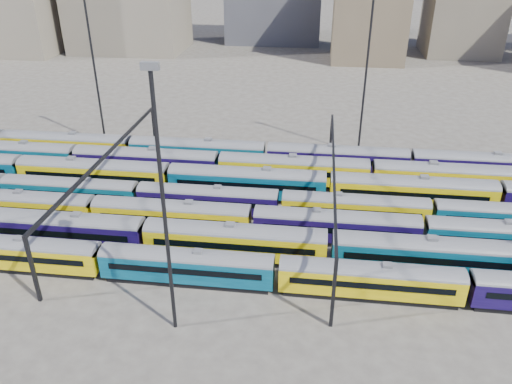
# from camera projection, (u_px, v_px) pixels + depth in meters

# --- Properties ---
(ground) EXTENTS (500.00, 500.00, 0.00)m
(ground) POSITION_uv_depth(u_px,v_px,m) (255.00, 216.00, 67.33)
(ground) COLOR #433E39
(ground) RESTS_ON ground
(rake_0) EXTENTS (96.38, 2.83, 4.75)m
(rake_0) POSITION_uv_depth(u_px,v_px,m) (370.00, 277.00, 51.44)
(rake_0) COLOR black
(rake_0) RESTS_ON ground
(rake_1) EXTENTS (128.77, 3.14, 5.29)m
(rake_1) POSITION_uv_depth(u_px,v_px,m) (145.00, 232.00, 58.56)
(rake_1) COLOR black
(rake_1) RESTS_ON ground
(rake_2) EXTENTS (122.72, 2.99, 5.04)m
(rake_2) POSITION_uv_depth(u_px,v_px,m) (94.00, 208.00, 63.95)
(rake_2) COLOR black
(rake_2) RESTS_ON ground
(rake_3) EXTENTS (135.64, 2.84, 4.76)m
(rake_3) POSITION_uv_depth(u_px,v_px,m) (355.00, 206.00, 64.72)
(rake_3) COLOR black
(rake_3) RESTS_ON ground
(rake_4) EXTENTS (158.68, 3.31, 5.59)m
(rake_4) POSITION_uv_depth(u_px,v_px,m) (247.00, 180.00, 70.56)
(rake_4) COLOR black
(rake_4) RESTS_ON ground
(rake_5) EXTENTS (113.06, 3.31, 5.59)m
(rake_5) POSITION_uv_depth(u_px,v_px,m) (294.00, 167.00, 74.26)
(rake_5) COLOR black
(rake_5) RESTS_ON ground
(rake_6) EXTENTS (110.99, 3.25, 5.48)m
(rake_6) POSITION_uv_depth(u_px,v_px,m) (197.00, 150.00, 80.43)
(rake_6) COLOR black
(rake_6) RESTS_ON ground
(gantry_1) EXTENTS (0.35, 40.35, 8.03)m
(gantry_1) POSITION_uv_depth(u_px,v_px,m) (106.00, 163.00, 66.40)
(gantry_1) COLOR black
(gantry_1) RESTS_ON ground
(gantry_2) EXTENTS (0.35, 40.35, 8.03)m
(gantry_2) POSITION_uv_depth(u_px,v_px,m) (333.00, 175.00, 63.07)
(gantry_2) COLOR black
(gantry_2) RESTS_ON ground
(mast_1) EXTENTS (1.40, 0.50, 25.60)m
(mast_1) POSITION_uv_depth(u_px,v_px,m) (94.00, 67.00, 83.53)
(mast_1) COLOR black
(mast_1) RESTS_ON ground
(mast_2) EXTENTS (1.40, 0.50, 25.60)m
(mast_2) POSITION_uv_depth(u_px,v_px,m) (163.00, 201.00, 42.07)
(mast_2) COLOR black
(mast_2) RESTS_ON ground
(mast_3) EXTENTS (1.40, 0.50, 25.60)m
(mast_3) POSITION_uv_depth(u_px,v_px,m) (366.00, 73.00, 80.29)
(mast_3) COLOR black
(mast_3) RESTS_ON ground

